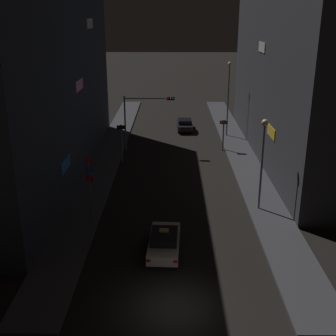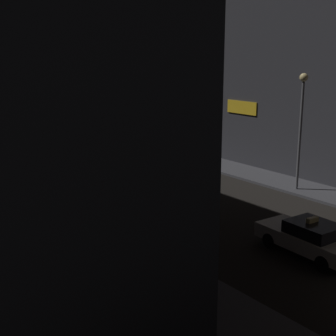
{
  "view_description": "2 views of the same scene",
  "coord_description": "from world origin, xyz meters",
  "px_view_note": "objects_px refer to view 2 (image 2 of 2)",
  "views": [
    {
      "loc": [
        -0.28,
        -17.81,
        13.74
      ],
      "look_at": [
        -0.56,
        13.12,
        2.69
      ],
      "focal_mm": 46.39,
      "sensor_mm": 36.0,
      "label": 1
    },
    {
      "loc": [
        -16.12,
        -5.6,
        8.09
      ],
      "look_at": [
        -1.12,
        14.41,
        1.92
      ],
      "focal_mm": 50.95,
      "sensor_mm": 36.0,
      "label": 2
    }
  ],
  "objects_px": {
    "taxi": "(310,238)",
    "sign_pole_left": "(153,184)",
    "far_car": "(56,134)",
    "traffic_light_right_kerb": "(142,123)",
    "traffic_light_left_kerb": "(39,141)",
    "street_lamp_near_block": "(301,113)",
    "traffic_light_overhead": "(44,108)",
    "street_lamp_far_block": "(117,78)"
  },
  "relations": [
    {
      "from": "street_lamp_near_block",
      "to": "street_lamp_far_block",
      "type": "xyz_separation_m",
      "value": [
        0.03,
        20.37,
        1.06
      ]
    },
    {
      "from": "traffic_light_overhead",
      "to": "street_lamp_far_block",
      "type": "relative_size",
      "value": 0.69
    },
    {
      "from": "taxi",
      "to": "traffic_light_overhead",
      "type": "xyz_separation_m",
      "value": [
        -2.48,
        20.64,
        3.49
      ]
    },
    {
      "from": "far_car",
      "to": "street_lamp_far_block",
      "type": "xyz_separation_m",
      "value": [
        4.86,
        -2.87,
        4.98
      ]
    },
    {
      "from": "taxi",
      "to": "sign_pole_left",
      "type": "height_order",
      "value": "sign_pole_left"
    },
    {
      "from": "street_lamp_near_block",
      "to": "sign_pole_left",
      "type": "bearing_deg",
      "value": -169.33
    },
    {
      "from": "far_car",
      "to": "traffic_light_overhead",
      "type": "relative_size",
      "value": 0.77
    },
    {
      "from": "traffic_light_right_kerb",
      "to": "street_lamp_far_block",
      "type": "xyz_separation_m",
      "value": [
        1.06,
        5.61,
        3.3
      ]
    },
    {
      "from": "taxi",
      "to": "traffic_light_left_kerb",
      "type": "bearing_deg",
      "value": 104.58
    },
    {
      "from": "taxi",
      "to": "traffic_light_overhead",
      "type": "relative_size",
      "value": 0.77
    },
    {
      "from": "traffic_light_right_kerb",
      "to": "street_lamp_far_block",
      "type": "bearing_deg",
      "value": 79.32
    },
    {
      "from": "sign_pole_left",
      "to": "traffic_light_left_kerb",
      "type": "bearing_deg",
      "value": 87.13
    },
    {
      "from": "street_lamp_far_block",
      "to": "taxi",
      "type": "bearing_deg",
      "value": -104.61
    },
    {
      "from": "street_lamp_far_block",
      "to": "traffic_light_left_kerb",
      "type": "bearing_deg",
      "value": -139.88
    },
    {
      "from": "taxi",
      "to": "traffic_light_overhead",
      "type": "height_order",
      "value": "traffic_light_overhead"
    },
    {
      "from": "traffic_light_overhead",
      "to": "traffic_light_left_kerb",
      "type": "height_order",
      "value": "traffic_light_overhead"
    },
    {
      "from": "traffic_light_left_kerb",
      "to": "taxi",
      "type": "bearing_deg",
      "value": -75.42
    },
    {
      "from": "traffic_light_overhead",
      "to": "far_car",
      "type": "bearing_deg",
      "value": 62.54
    },
    {
      "from": "street_lamp_near_block",
      "to": "traffic_light_overhead",
      "type": "bearing_deg",
      "value": 122.72
    },
    {
      "from": "traffic_light_left_kerb",
      "to": "traffic_light_right_kerb",
      "type": "relative_size",
      "value": 1.13
    },
    {
      "from": "far_car",
      "to": "traffic_light_right_kerb",
      "type": "relative_size",
      "value": 1.35
    },
    {
      "from": "traffic_light_overhead",
      "to": "street_lamp_far_block",
      "type": "bearing_deg",
      "value": 31.84
    },
    {
      "from": "traffic_light_overhead",
      "to": "traffic_light_left_kerb",
      "type": "bearing_deg",
      "value": -117.51
    },
    {
      "from": "taxi",
      "to": "traffic_light_right_kerb",
      "type": "bearing_deg",
      "value": 74.35
    },
    {
      "from": "traffic_light_overhead",
      "to": "street_lamp_far_block",
      "type": "distance_m",
      "value": 11.14
    },
    {
      "from": "traffic_light_overhead",
      "to": "traffic_light_left_kerb",
      "type": "xyz_separation_m",
      "value": [
        -1.93,
        -3.7,
        -1.53
      ]
    },
    {
      "from": "taxi",
      "to": "far_car",
      "type": "bearing_deg",
      "value": 86.02
    },
    {
      "from": "traffic_light_overhead",
      "to": "sign_pole_left",
      "type": "relative_size",
      "value": 1.24
    },
    {
      "from": "far_car",
      "to": "street_lamp_far_block",
      "type": "distance_m",
      "value": 7.53
    },
    {
      "from": "far_car",
      "to": "street_lamp_near_block",
      "type": "xyz_separation_m",
      "value": [
        4.83,
        -23.24,
        3.92
      ]
    },
    {
      "from": "traffic_light_left_kerb",
      "to": "street_lamp_near_block",
      "type": "relative_size",
      "value": 0.56
    },
    {
      "from": "traffic_light_right_kerb",
      "to": "traffic_light_left_kerb",
      "type": "bearing_deg",
      "value": -159.09
    },
    {
      "from": "street_lamp_near_block",
      "to": "traffic_light_right_kerb",
      "type": "bearing_deg",
      "value": 93.98
    },
    {
      "from": "street_lamp_near_block",
      "to": "taxi",
      "type": "bearing_deg",
      "value": -138.44
    },
    {
      "from": "far_car",
      "to": "sign_pole_left",
      "type": "relative_size",
      "value": 0.95
    },
    {
      "from": "traffic_light_left_kerb",
      "to": "street_lamp_near_block",
      "type": "xyz_separation_m",
      "value": [
        11.27,
        -10.85,
        1.96
      ]
    },
    {
      "from": "traffic_light_left_kerb",
      "to": "far_car",
      "type": "bearing_deg",
      "value": 62.53
    },
    {
      "from": "taxi",
      "to": "street_lamp_far_block",
      "type": "relative_size",
      "value": 0.53
    },
    {
      "from": "taxi",
      "to": "far_car",
      "type": "height_order",
      "value": "taxi"
    },
    {
      "from": "taxi",
      "to": "street_lamp_near_block",
      "type": "relative_size",
      "value": 0.67
    },
    {
      "from": "traffic_light_overhead",
      "to": "traffic_light_left_kerb",
      "type": "distance_m",
      "value": 4.44
    },
    {
      "from": "traffic_light_left_kerb",
      "to": "street_lamp_far_block",
      "type": "xyz_separation_m",
      "value": [
        11.3,
        9.52,
        3.02
      ]
    }
  ]
}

